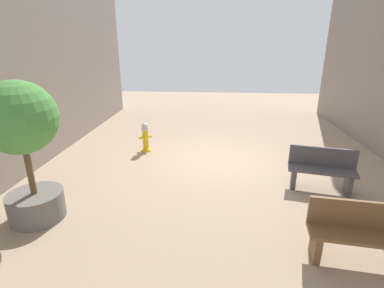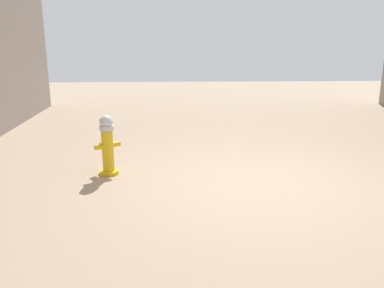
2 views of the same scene
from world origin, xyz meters
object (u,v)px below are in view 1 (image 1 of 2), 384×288
bench_far (357,233)px  fire_hydrant (145,137)px  bench_near (322,169)px  planter_tree (23,137)px

bench_far → fire_hydrant: bearing=-46.0°
fire_hydrant → bench_far: 6.10m
fire_hydrant → bench_far: bearing=134.0°
fire_hydrant → bench_far: (-4.24, 4.39, 0.04)m
fire_hydrant → bench_near: bearing=155.3°
bench_near → fire_hydrant: bearing=-24.7°
bench_near → bench_far: bearing=84.1°
fire_hydrant → planter_tree: (1.20, 3.71, 1.17)m
planter_tree → bench_near: bearing=-163.9°
bench_far → planter_tree: bearing=-7.2°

